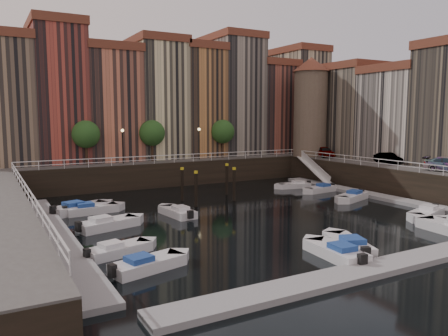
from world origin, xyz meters
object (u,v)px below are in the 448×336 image
mooring_pilings (210,185)px  boat_left_0 (146,265)px  corner_tower (310,105)px  boat_left_2 (107,224)px  car_b (388,159)px  boat_left_1 (117,250)px  car_a (324,152)px  gangway (314,168)px

mooring_pilings → boat_left_0: size_ratio=1.31×
corner_tower → boat_left_2: corner_tower is taller
car_b → mooring_pilings: bearing=-177.8°
mooring_pilings → boat_left_2: size_ratio=1.21×
mooring_pilings → boat_left_2: mooring_pilings is taller
boat_left_0 → car_b: 36.25m
boat_left_1 → car_b: 35.86m
boat_left_2 → car_b: 33.79m
mooring_pilings → boat_left_1: mooring_pilings is taller
boat_left_1 → boat_left_2: 6.84m
mooring_pilings → boat_left_2: 13.87m
boat_left_2 → car_a: size_ratio=1.16×
boat_left_0 → car_b: size_ratio=1.19×
gangway → boat_left_2: (-29.49, -10.33, -1.53)m
car_b → car_a: bearing=108.1°
boat_left_0 → boat_left_1: size_ratio=1.05×
corner_tower → gangway: bearing=-122.8°
car_a → car_b: size_ratio=1.10×
gangway → boat_left_2: gangway is taller
mooring_pilings → boat_left_0: 20.93m
boat_left_0 → gangway: bearing=20.3°
corner_tower → mooring_pilings: bearing=-157.2°
mooring_pilings → corner_tower: bearing=22.8°
boat_left_1 → car_a: bearing=15.2°
boat_left_1 → gangway: bearing=15.2°
mooring_pilings → boat_left_0: bearing=-127.1°
boat_left_0 → boat_left_1: boat_left_0 is taller
corner_tower → car_a: 7.00m
corner_tower → boat_left_2: 36.95m
corner_tower → boat_left_0: corner_tower is taller
boat_left_0 → boat_left_1: (-0.68, 3.54, -0.02)m
boat_left_0 → car_a: 40.16m
gangway → boat_left_0: bearing=-145.3°
boat_left_0 → mooring_pilings: bearing=38.5°
corner_tower → mooring_pilings: corner_tower is taller
boat_left_2 → mooring_pilings: bearing=12.6°
car_a → gangway: bearing=-131.7°
boat_left_2 → car_b: bearing=-11.3°
mooring_pilings → car_a: car_a is taller
boat_left_0 → boat_left_2: 10.31m
gangway → mooring_pilings: gangway is taller
boat_left_1 → car_a: 38.88m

